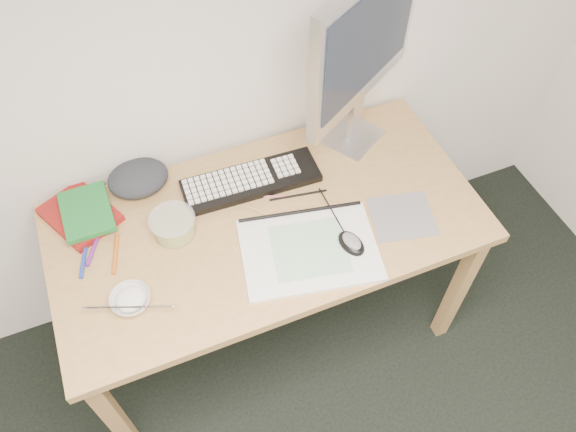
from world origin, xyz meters
The scene contains 18 objects.
desk centered at (0.27, 1.43, 0.67)m, with size 1.40×0.70×0.75m.
mousepad centered at (0.69, 1.28, 0.75)m, with size 0.20×0.18×0.00m, color gray.
sketchpad centered at (0.36, 1.27, 0.76)m, with size 0.42×0.30×0.01m, color white.
keyboard centered at (0.28, 1.60, 0.76)m, with size 0.47×0.15×0.03m, color black.
monitor centered at (0.70, 1.66, 1.15)m, with size 0.49×0.32×0.64m.
mouse centered at (0.48, 1.23, 0.78)m, with size 0.07×0.10×0.04m, color black.
rice_bowl centered at (-0.20, 1.30, 0.77)m, with size 0.12×0.12×0.04m, color white.
chopsticks centered at (-0.21, 1.26, 0.79)m, with size 0.02×0.02×0.25m, color silver.
fruit_tub centered at (-0.01, 1.50, 0.79)m, with size 0.15×0.15×0.07m, color gold.
book_red centered at (-0.28, 1.67, 0.76)m, with size 0.18×0.24×0.02m, color maroon.
book_green centered at (-0.26, 1.66, 0.78)m, with size 0.15×0.21×0.02m, color #1C702D.
cloth_lump centered at (-0.07, 1.73, 0.79)m, with size 0.17×0.14×0.07m, color #26292E.
pencil_pink centered at (0.29, 1.53, 0.75)m, with size 0.01×0.01×0.18m, color #E47284.
pencil_tan centered at (0.29, 1.44, 0.75)m, with size 0.01×0.01×0.18m, color tan.
pencil_black centered at (0.41, 1.49, 0.75)m, with size 0.01×0.01×0.20m, color black.
marker_blue centered at (-0.30, 1.50, 0.76)m, with size 0.01×0.01×0.14m, color #1F38A8.
marker_orange centered at (-0.21, 1.48, 0.76)m, with size 0.01×0.01×0.14m, color #C85F17.
marker_purple centered at (-0.27, 1.53, 0.76)m, with size 0.01×0.01×0.14m, color #682382.
Camera 1 is at (-0.07, 0.40, 2.22)m, focal length 35.00 mm.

